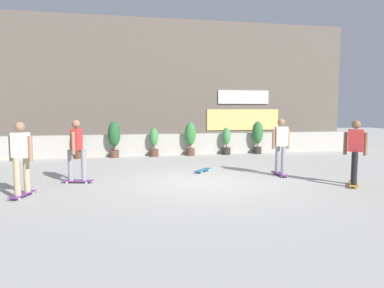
% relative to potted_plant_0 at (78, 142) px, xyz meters
% --- Properties ---
extents(ground_plane, '(48.00, 48.00, 0.00)m').
position_rel_potted_plant_0_xyz_m(ground_plane, '(3.80, -5.55, -0.64)').
color(ground_plane, '#B2AFA8').
extents(planter_wall, '(18.00, 0.40, 0.90)m').
position_rel_potted_plant_0_xyz_m(planter_wall, '(3.80, 0.45, -0.19)').
color(planter_wall, '#B2ADA3').
rests_on(planter_wall, ground).
extents(building_backdrop, '(20.00, 2.08, 6.50)m').
position_rel_potted_plant_0_xyz_m(building_backdrop, '(3.81, 4.45, 2.60)').
color(building_backdrop, '#60564C').
rests_on(building_backdrop, ground).
extents(potted_plant_0, '(0.37, 0.37, 1.21)m').
position_rel_potted_plant_0_xyz_m(potted_plant_0, '(0.00, 0.00, 0.00)').
color(potted_plant_0, brown).
rests_on(potted_plant_0, ground).
extents(potted_plant_1, '(0.50, 0.50, 1.47)m').
position_rel_potted_plant_0_xyz_m(potted_plant_1, '(1.41, -0.00, 0.21)').
color(potted_plant_1, brown).
rests_on(potted_plant_1, ground).
extents(potted_plant_2, '(0.36, 0.36, 1.19)m').
position_rel_potted_plant_0_xyz_m(potted_plant_2, '(3.02, -0.00, -0.02)').
color(potted_plant_2, brown).
rests_on(potted_plant_2, ground).
extents(potted_plant_3, '(0.47, 0.47, 1.42)m').
position_rel_potted_plant_0_xyz_m(potted_plant_3, '(4.57, -0.00, 0.17)').
color(potted_plant_3, brown).
rests_on(potted_plant_3, ground).
extents(potted_plant_4, '(0.36, 0.36, 1.18)m').
position_rel_potted_plant_0_xyz_m(potted_plant_4, '(6.16, -0.00, -0.03)').
color(potted_plant_4, '#2D2823').
rests_on(potted_plant_4, ground).
extents(potted_plant_5, '(0.48, 0.48, 1.43)m').
position_rel_potted_plant_0_xyz_m(potted_plant_5, '(7.59, -0.00, 0.18)').
color(potted_plant_5, '#2D2823').
rests_on(potted_plant_5, ground).
extents(skater_foreground, '(0.62, 0.77, 1.70)m').
position_rel_potted_plant_0_xyz_m(skater_foreground, '(7.49, -6.74, 0.30)').
color(skater_foreground, '#BF8C26').
rests_on(skater_foreground, ground).
extents(skater_far_right, '(0.53, 0.82, 1.70)m').
position_rel_potted_plant_0_xyz_m(skater_far_right, '(-0.54, -6.24, 0.30)').
color(skater_far_right, '#72338C').
rests_on(skater_far_right, ground).
extents(skater_far_left, '(0.56, 0.81, 1.70)m').
position_rel_potted_plant_0_xyz_m(skater_far_left, '(6.27, -5.04, 0.30)').
color(skater_far_left, '#72338C').
rests_on(skater_far_left, ground).
extents(skater_mid_plaza, '(0.82, 0.55, 1.70)m').
position_rel_potted_plant_0_xyz_m(skater_mid_plaza, '(0.50, -4.92, 0.30)').
color(skater_mid_plaza, '#72338C').
rests_on(skater_mid_plaza, ground).
extents(skateboard_near_camera, '(0.68, 0.73, 0.08)m').
position_rel_potted_plant_0_xyz_m(skateboard_near_camera, '(4.18, -3.96, -0.58)').
color(skateboard_near_camera, '#266699').
rests_on(skateboard_near_camera, ground).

